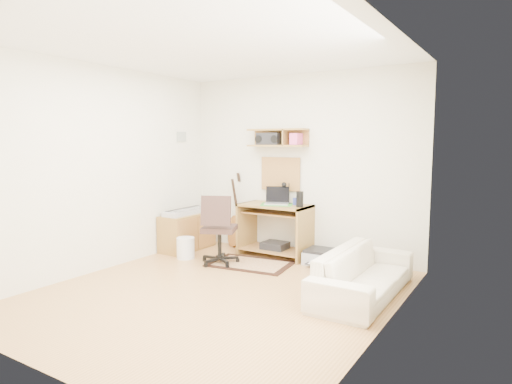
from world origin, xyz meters
The scene contains 22 objects.
floor centered at (0.00, 0.00, -0.01)m, with size 3.60×4.00×0.01m, color tan.
ceiling centered at (0.00, 0.00, 2.60)m, with size 3.60×4.00×0.01m, color white.
back_wall centered at (0.00, 2.00, 1.30)m, with size 3.60×0.01×2.60m, color silver.
left_wall centered at (-1.80, 0.00, 1.30)m, with size 0.01×4.00×2.60m, color silver.
right_wall centered at (1.80, 0.00, 1.30)m, with size 0.01×4.00×2.60m, color silver.
wall_shelf centered at (-0.30, 1.88, 1.70)m, with size 0.90×0.25×0.26m, color olive.
cork_board centered at (-0.30, 1.98, 1.17)m, with size 0.64×0.03×0.49m, color tan.
wall_photo centered at (-1.79, 1.50, 1.72)m, with size 0.02×0.20×0.15m, color #4C8CBF.
desk centered at (-0.25, 1.73, 0.38)m, with size 1.00×0.55×0.75m, color olive, non-canonical shape.
laptop centered at (-0.21, 1.71, 0.88)m, with size 0.33×0.33×0.26m, color silver, non-canonical shape.
speaker centered at (0.17, 1.68, 0.86)m, with size 0.10×0.10×0.22m, color black.
desk_lamp centered at (-0.10, 1.87, 0.91)m, with size 0.10×0.10×0.31m, color black, non-canonical shape.
pencil_cup centered at (0.02, 1.83, 0.80)m, with size 0.07×0.07×0.10m, color navy.
boombox centered at (-0.44, 1.87, 1.68)m, with size 0.36×0.16×0.18m, color black.
rug centered at (-0.30, 1.15, 0.01)m, with size 1.07×0.71×0.01m, color beige.
task_chair centered at (-0.67, 0.96, 0.48)m, with size 0.49×0.49×0.96m, color #35241F, non-canonical shape.
cabinet centered at (-1.58, 1.35, 0.28)m, with size 0.40×0.90×0.55m, color olive.
music_keyboard centered at (-1.58, 1.35, 0.59)m, with size 0.26×0.83×0.07m, color #B2B5BA.
guitar centered at (-1.05, 1.86, 0.58)m, with size 0.31×0.19×1.17m, color #AF7236, non-canonical shape.
waste_basket centered at (-1.25, 0.93, 0.15)m, with size 0.25×0.25×0.30m, color white.
printer centered at (0.55, 1.67, 0.09)m, with size 0.50×0.39×0.19m, color #A5A8AA.
sofa centered at (1.38, 0.77, 0.33)m, with size 1.69×0.49×0.66m, color beige.
Camera 1 is at (2.83, -3.74, 1.65)m, focal length 31.02 mm.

